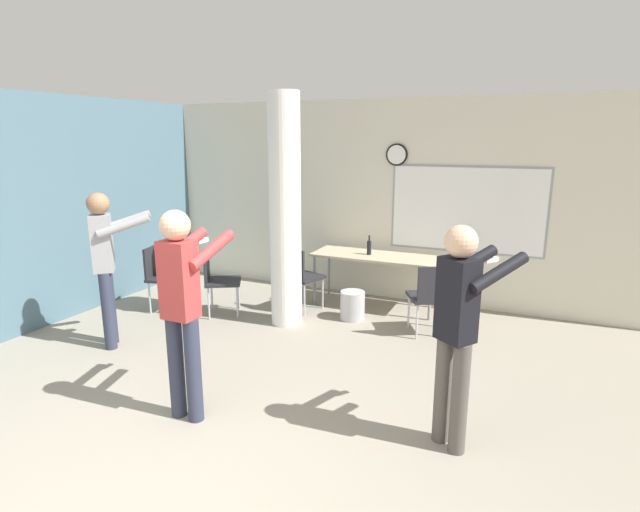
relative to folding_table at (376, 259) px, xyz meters
name	(u,v)px	position (x,y,z in m)	size (l,w,h in m)	color
wall_left_accent	(55,210)	(-3.54, -2.05, 0.73)	(0.12, 7.00, 2.80)	slate
wall_back	(388,201)	(-0.01, 0.51, 0.73)	(8.00, 0.15, 2.80)	beige
support_pillar	(285,213)	(-0.81, -1.07, 0.73)	(0.38, 0.38, 2.80)	white
folding_table	(376,259)	(0.00, 0.00, 0.00)	(1.73, 0.63, 0.72)	tan
bottle_on_table	(369,247)	(-0.10, 0.00, 0.15)	(0.06, 0.06, 0.27)	black
waste_bin	(352,305)	(-0.10, -0.62, -0.49)	(0.31, 0.31, 0.37)	#B2B2B7
chair_table_right	(431,294)	(0.91, -0.76, -0.16)	(0.60, 0.60, 0.87)	#232328
chair_by_left_wall	(162,273)	(-2.56, -1.32, -0.16)	(0.54, 0.54, 0.87)	#232328
chair_near_pillar	(218,277)	(-1.77, -1.18, -0.16)	(0.60, 0.60, 0.87)	#232328
chair_table_left	(300,274)	(-0.86, -0.59, -0.16)	(0.55, 0.55, 0.87)	#232328
person_playing_side	(459,321)	(1.53, -2.84, 0.33)	(0.61, 0.69, 1.70)	#514C47
person_playing_front	(182,299)	(-0.55, -3.33, 0.36)	(0.38, 0.68, 1.75)	#2D3347
person_watching_back	(106,258)	(-2.26, -2.49, 0.34)	(0.67, 0.64, 1.72)	#2D3347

